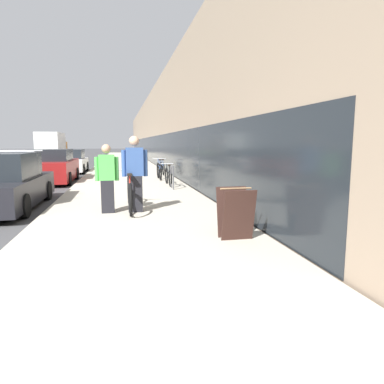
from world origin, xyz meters
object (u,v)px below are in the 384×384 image
at_px(sandwich_board_sign, 235,213).
at_px(parked_sedan_curbside, 6,184).
at_px(tandem_bicycle, 130,194).
at_px(person_bystander, 107,179).
at_px(person_rider, 135,174).
at_px(cruiser_bike_nearest, 168,176).
at_px(parked_sedan_far, 70,162).
at_px(moving_truck, 52,147).
at_px(cruiser_bike_farthest, 162,168).
at_px(bike_rack_hoop, 172,175).
at_px(cruiser_bike_middle, 159,171).
at_px(vintage_roadster_curbside, 52,167).

distance_m(sandwich_board_sign, parked_sedan_curbside, 6.86).
relative_size(tandem_bicycle, person_bystander, 1.50).
height_order(person_rider, parked_sedan_curbside, person_rider).
xyz_separation_m(cruiser_bike_nearest, parked_sedan_far, (-4.91, 8.85, 0.14)).
distance_m(person_rider, cruiser_bike_nearest, 5.34).
height_order(person_bystander, sandwich_board_sign, person_bystander).
distance_m(tandem_bicycle, moving_truck, 30.06).
relative_size(cruiser_bike_nearest, parked_sedan_curbside, 0.39).
height_order(cruiser_bike_farthest, parked_sedan_far, parked_sedan_far).
relative_size(bike_rack_hoop, cruiser_bike_middle, 0.49).
relative_size(tandem_bicycle, moving_truck, 0.37).
bearing_deg(parked_sedan_far, cruiser_bike_farthest, -38.56).
xyz_separation_m(tandem_bicycle, cruiser_bike_nearest, (1.64, 4.79, -0.05)).
bearing_deg(moving_truck, cruiser_bike_nearest, -70.32).
xyz_separation_m(cruiser_bike_nearest, cruiser_bike_middle, (-0.11, 2.31, 0.04)).
bearing_deg(moving_truck, sandwich_board_sign, -74.68).
bearing_deg(parked_sedan_curbside, cruiser_bike_middle, 48.69).
relative_size(cruiser_bike_middle, cruiser_bike_farthest, 1.01).
bearing_deg(parked_sedan_curbside, person_bystander, -34.11).
relative_size(bike_rack_hoop, parked_sedan_curbside, 0.18).
height_order(person_rider, bike_rack_hoop, person_rider).
bearing_deg(cruiser_bike_middle, person_rider, -100.72).
distance_m(person_bystander, moving_truck, 30.21).
height_order(cruiser_bike_middle, cruiser_bike_farthest, cruiser_bike_middle).
relative_size(tandem_bicycle, cruiser_bike_nearest, 1.39).
height_order(person_rider, vintage_roadster_curbside, person_rider).
bearing_deg(vintage_roadster_curbside, cruiser_bike_middle, -10.81).
xyz_separation_m(person_bystander, moving_truck, (-6.57, 29.48, 0.47)).
bearing_deg(bike_rack_hoop, cruiser_bike_middle, 91.73).
relative_size(cruiser_bike_farthest, sandwich_board_sign, 1.91).
relative_size(person_rider, cruiser_bike_farthest, 1.07).
height_order(cruiser_bike_farthest, vintage_roadster_curbside, vintage_roadster_curbside).
bearing_deg(bike_rack_hoop, parked_sedan_curbside, -156.73).
height_order(bike_rack_hoop, cruiser_bike_nearest, bike_rack_hoop).
relative_size(cruiser_bike_nearest, sandwich_board_sign, 1.96).
distance_m(cruiser_bike_nearest, vintage_roadster_curbside, 5.90).
relative_size(cruiser_bike_farthest, vintage_roadster_curbside, 0.39).
distance_m(tandem_bicycle, person_bystander, 0.72).
distance_m(vintage_roadster_curbside, parked_sedan_far, 5.62).
xyz_separation_m(cruiser_bike_middle, parked_sedan_far, (-4.81, 6.54, 0.10)).
bearing_deg(sandwich_board_sign, person_rider, 120.40).
relative_size(sandwich_board_sign, parked_sedan_far, 0.22).
bearing_deg(moving_truck, vintage_roadster_curbside, -79.83).
bearing_deg(bike_rack_hoop, cruiser_bike_nearest, 89.76).
xyz_separation_m(person_bystander, parked_sedan_far, (-2.75, 13.93, -0.32)).
relative_size(bike_rack_hoop, sandwich_board_sign, 0.94).
relative_size(person_bystander, bike_rack_hoop, 1.93).
xyz_separation_m(tandem_bicycle, cruiser_bike_middle, (1.53, 7.10, -0.01)).
height_order(person_bystander, parked_sedan_far, person_bystander).
relative_size(tandem_bicycle, parked_sedan_curbside, 0.53).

